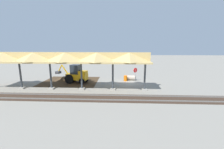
{
  "coord_description": "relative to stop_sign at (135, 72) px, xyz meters",
  "views": [
    {
      "loc": [
        1.54,
        22.86,
        5.91
      ],
      "look_at": [
        2.55,
        1.75,
        1.6
      ],
      "focal_mm": 24.0,
      "sensor_mm": 36.0,
      "label": 1
    }
  ],
  "objects": [
    {
      "name": "dirt_mound",
      "position": [
        11.75,
        -0.37,
        -1.59
      ],
      "size": [
        6.01,
        6.01,
        1.3
      ],
      "primitive_type": "cone",
      "color": "#42301E",
      "rests_on": "ground"
    },
    {
      "name": "platform_canopy",
      "position": [
        9.54,
        4.68,
        2.59
      ],
      "size": [
        21.72,
        3.2,
        4.9
      ],
      "color": "#9E998E",
      "rests_on": "ground"
    },
    {
      "name": "backhoe",
      "position": [
        9.21,
        1.29,
        -0.32
      ],
      "size": [
        5.22,
        2.25,
        2.82
      ],
      "color": "orange",
      "rests_on": "ground"
    },
    {
      "name": "traffic_barrel",
      "position": [
        1.53,
        -0.2,
        -1.14
      ],
      "size": [
        0.56,
        0.56,
        0.9
      ],
      "primitive_type": "cylinder",
      "color": "orange",
      "rests_on": "ground"
    },
    {
      "name": "stop_sign",
      "position": [
        0.0,
        0.0,
        0.0
      ],
      "size": [
        0.62,
        0.48,
        2.21
      ],
      "color": "gray",
      "rests_on": "ground"
    },
    {
      "name": "dirt_work_zone",
      "position": [
        10.41,
        0.47,
        -1.58
      ],
      "size": [
        8.68,
        7.0,
        0.01
      ],
      "primitive_type": "cube",
      "color": "#42301E",
      "rests_on": "ground"
    },
    {
      "name": "ground_plane",
      "position": [
        1.05,
        0.7,
        -1.59
      ],
      "size": [
        120.0,
        120.0,
        0.0
      ],
      "primitive_type": "plane",
      "color": "gray"
    },
    {
      "name": "concrete_pipe",
      "position": [
        0.52,
        -0.86,
        -1.18
      ],
      "size": [
        1.54,
        1.11,
        0.81
      ],
      "color": "#9E9384",
      "rests_on": "ground"
    },
    {
      "name": "rail_tracks",
      "position": [
        1.05,
        7.84,
        -1.56
      ],
      "size": [
        60.0,
        2.58,
        0.15
      ],
      "color": "slate",
      "rests_on": "ground"
    }
  ]
}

